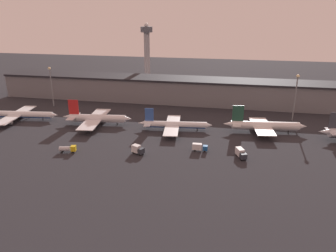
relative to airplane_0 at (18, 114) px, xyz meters
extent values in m
plane|color=#26262B|center=(80.31, -28.09, -3.11)|extent=(600.00, 600.00, 0.00)
cube|color=slate|center=(80.31, 56.00, 4.52)|extent=(241.42, 20.63, 15.26)
cube|color=black|center=(80.31, 56.00, 12.75)|extent=(241.42, 22.63, 1.20)
cylinder|color=white|center=(0.62, 0.07, 0.19)|extent=(39.35, 8.14, 3.47)
cylinder|color=#2D519E|center=(0.62, 0.07, -0.42)|extent=(37.34, 7.38, 2.95)
cone|color=white|center=(21.11, 2.54, 0.19)|extent=(4.53, 3.77, 3.29)
cube|color=white|center=(-1.33, -0.16, -0.25)|extent=(11.89, 36.72, 0.36)
cylinder|color=gray|center=(-1.37, 10.01, -1.45)|extent=(4.02, 2.35, 1.91)
cylinder|color=gray|center=(1.05, -10.05, -1.45)|extent=(4.02, 2.35, 1.91)
cylinder|color=black|center=(14.24, 1.72, -2.33)|extent=(0.50, 0.50, 1.56)
cylinder|color=black|center=(-1.50, 1.22, -2.33)|extent=(0.50, 0.50, 1.56)
cylinder|color=black|center=(-1.17, -1.54, -2.33)|extent=(0.50, 0.50, 1.56)
cylinder|color=silver|center=(47.99, 0.99, 0.63)|extent=(30.97, 7.59, 3.94)
cylinder|color=silver|center=(47.99, 0.99, -0.06)|extent=(29.38, 6.82, 3.35)
cone|color=silver|center=(64.42, 2.97, 0.63)|extent=(5.14, 4.28, 3.74)
cone|color=silver|center=(31.37, -1.01, 0.93)|extent=(6.26, 4.03, 3.35)
cube|color=red|center=(35.18, -0.55, 6.62)|extent=(5.52, 1.06, 8.04)
cube|color=silver|center=(34.57, -0.63, 1.22)|extent=(5.51, 13.72, 0.24)
cube|color=silver|center=(46.47, 0.81, 0.14)|extent=(13.03, 37.83, 0.36)
cylinder|color=gray|center=(46.14, 11.22, -1.19)|extent=(4.56, 2.67, 2.17)
cylinder|color=gray|center=(48.63, -9.38, -1.19)|extent=(4.56, 2.67, 2.17)
cylinder|color=black|center=(58.67, 2.28, -2.22)|extent=(0.50, 0.50, 1.77)
cylinder|color=black|center=(46.28, 2.37, -2.22)|extent=(0.50, 0.50, 1.77)
cylinder|color=black|center=(46.66, -0.76, -2.22)|extent=(0.50, 0.50, 1.77)
cylinder|color=white|center=(91.33, 0.91, -0.03)|extent=(32.80, 7.12, 3.24)
cylinder|color=#2D519E|center=(91.33, 0.91, -0.60)|extent=(31.12, 6.44, 2.75)
cone|color=white|center=(108.49, 2.98, -0.03)|extent=(4.23, 3.52, 3.08)
cone|color=white|center=(74.00, -1.18, 0.21)|extent=(5.15, 3.31, 2.75)
cube|color=#2D519E|center=(77.71, -0.73, 5.00)|extent=(4.55, 0.94, 6.83)
cube|color=white|center=(77.07, -0.81, 0.45)|extent=(4.62, 12.05, 0.24)
cube|color=white|center=(89.71, 0.72, -0.44)|extent=(10.98, 33.25, 0.36)
cylinder|color=gray|center=(89.58, 9.91, -1.58)|extent=(3.75, 2.19, 1.78)
cylinder|color=gray|center=(91.77, -8.24, -1.58)|extent=(3.75, 2.19, 1.78)
cylinder|color=black|center=(102.67, 2.28, -2.38)|extent=(0.50, 0.50, 1.46)
cylinder|color=black|center=(89.55, 2.00, -2.38)|extent=(0.50, 0.50, 1.46)
cylinder|color=black|center=(89.86, -0.57, -2.38)|extent=(0.50, 0.50, 1.46)
cylinder|color=white|center=(136.98, 6.22, 0.76)|extent=(34.02, 8.09, 4.07)
cylinder|color=#ADB2B7|center=(136.98, 6.22, 0.05)|extent=(32.27, 7.28, 3.46)
cone|color=white|center=(154.97, 8.39, 0.76)|extent=(5.32, 4.43, 3.87)
cone|color=white|center=(118.80, 4.03, 1.07)|extent=(6.48, 4.17, 3.46)
cube|color=#1E4738|center=(122.90, 4.52, 6.89)|extent=(5.71, 1.08, 8.19)
cube|color=white|center=(122.23, 4.44, 1.37)|extent=(5.23, 10.34, 0.24)
cube|color=white|center=(135.31, 6.02, 0.25)|extent=(12.19, 28.43, 0.36)
cylinder|color=gray|center=(135.39, 13.80, -1.12)|extent=(4.72, 2.76, 2.24)
cylinder|color=gray|center=(137.24, -1.52, -1.12)|extent=(4.72, 2.76, 2.24)
cylinder|color=black|center=(148.72, 7.64, -2.19)|extent=(0.50, 0.50, 1.83)
cylinder|color=black|center=(135.11, 7.64, -2.19)|extent=(0.50, 0.50, 1.83)
cylinder|color=black|center=(135.50, 4.40, -2.19)|extent=(0.50, 0.50, 1.83)
cone|color=silver|center=(164.45, 0.61, 1.39)|extent=(6.99, 4.50, 3.73)
cube|color=#333842|center=(168.23, 1.07, 7.23)|extent=(6.16, 1.13, 7.94)
cube|color=silver|center=(167.67, 1.00, 1.72)|extent=(5.61, 10.92, 0.24)
cube|color=#282D38|center=(125.72, -29.71, -1.23)|extent=(3.16, 2.95, 2.31)
cube|color=silver|center=(124.22, -26.17, -0.85)|extent=(4.05, 5.05, 3.08)
cylinder|color=black|center=(126.51, -29.14, -2.66)|extent=(0.93, 1.08, 0.90)
cylinder|color=black|center=(124.76, -29.89, -2.66)|extent=(0.93, 1.08, 0.90)
cylinder|color=black|center=(124.73, -24.95, -2.66)|extent=(0.93, 1.08, 0.90)
cylinder|color=black|center=(122.98, -25.69, -2.66)|extent=(0.93, 1.08, 0.90)
cube|color=#282D38|center=(82.50, -33.03, -1.21)|extent=(2.60, 3.04, 2.37)
cube|color=silver|center=(79.77, -31.77, -0.81)|extent=(4.22, 3.79, 3.16)
cylinder|color=black|center=(82.75, -32.08, -2.66)|extent=(1.09, 0.96, 0.90)
cylinder|color=black|center=(81.95, -33.84, -2.66)|extent=(1.09, 0.96, 0.90)
cylinder|color=black|center=(79.51, -30.59, -2.66)|extent=(1.09, 0.96, 0.90)
cylinder|color=black|center=(78.70, -32.35, -2.66)|extent=(1.09, 0.96, 0.90)
cube|color=gold|center=(52.33, -36.23, -1.21)|extent=(2.54, 2.73, 2.35)
cylinder|color=#B7B7BC|center=(48.56, -37.10, -1.34)|extent=(4.94, 3.07, 2.09)
cylinder|color=black|center=(51.84, -35.45, -2.66)|extent=(1.01, 0.77, 0.90)
cylinder|color=black|center=(52.23, -37.14, -2.66)|extent=(1.01, 0.77, 0.90)
cylinder|color=black|center=(47.23, -36.51, -2.66)|extent=(1.01, 0.77, 0.90)
cylinder|color=black|center=(47.62, -38.21, -2.66)|extent=(1.01, 0.77, 0.90)
cube|color=#195199|center=(109.24, -23.88, -1.34)|extent=(2.04, 2.07, 2.09)
cube|color=silver|center=(105.61, -23.93, -1.00)|extent=(4.19, 2.10, 2.79)
cylinder|color=black|center=(109.03, -23.11, -2.66)|extent=(0.91, 0.52, 0.90)
cylinder|color=black|center=(109.05, -24.65, -2.66)|extent=(0.91, 0.52, 0.90)
cylinder|color=black|center=(104.73, -23.17, -2.66)|extent=(0.91, 0.52, 0.90)
cylinder|color=black|center=(104.75, -24.71, -2.66)|extent=(0.91, 0.52, 0.90)
cylinder|color=slate|center=(5.31, 29.38, 8.97)|extent=(0.70, 0.70, 24.16)
sphere|color=beige|center=(5.31, 29.38, 21.65)|extent=(1.80, 1.80, 1.80)
cylinder|color=slate|center=(153.80, 29.38, 9.38)|extent=(0.70, 0.70, 24.97)
sphere|color=beige|center=(153.80, 29.38, 22.46)|extent=(1.80, 1.80, 1.80)
cylinder|color=#99999E|center=(52.73, 90.19, 18.69)|extent=(4.40, 4.40, 43.61)
cylinder|color=#4C515B|center=(52.73, 90.19, 42.50)|extent=(9.00, 9.00, 4.00)
sphere|color=silver|center=(52.73, 90.19, 45.70)|extent=(3.20, 3.20, 3.20)
camera|label=1|loc=(119.49, -157.84, 56.32)|focal=35.00mm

